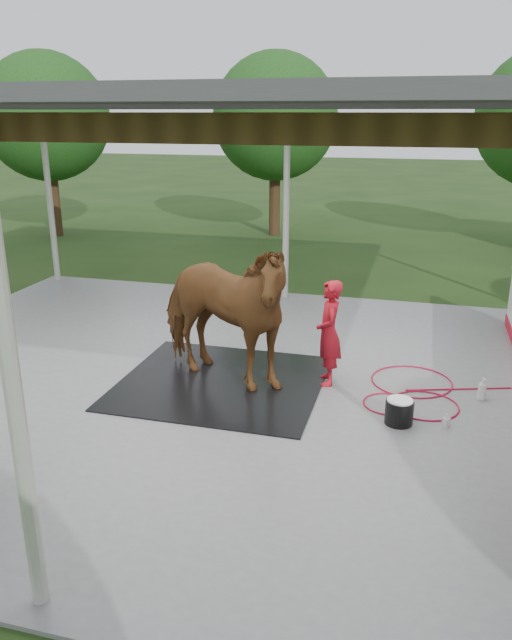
% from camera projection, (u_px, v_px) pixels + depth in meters
% --- Properties ---
extents(ground, '(100.00, 100.00, 0.00)m').
position_uv_depth(ground, '(218.00, 383.00, 9.57)').
color(ground, '#1E3814').
extents(concrete_slab, '(12.00, 10.00, 0.05)m').
position_uv_depth(concrete_slab, '(218.00, 381.00, 9.56)').
color(concrete_slab, slate).
rests_on(concrete_slab, ground).
extents(pavilion_structure, '(12.60, 10.60, 4.05)m').
position_uv_depth(pavilion_structure, '(212.00, 111.00, 8.31)').
color(pavilion_structure, beige).
rests_on(pavilion_structure, ground).
extents(tree_belt, '(28.00, 28.00, 5.80)m').
position_uv_depth(tree_belt, '(252.00, 123.00, 9.11)').
color(tree_belt, '#382314').
rests_on(tree_belt, ground).
extents(rubber_mat, '(3.00, 2.81, 0.02)m').
position_uv_depth(rubber_mat, '(221.00, 382.00, 9.44)').
color(rubber_mat, black).
rests_on(rubber_mat, concrete_slab).
extents(horse, '(2.88, 2.08, 2.22)m').
position_uv_depth(horse, '(220.00, 312.00, 9.09)').
color(horse, brown).
rests_on(horse, rubber_mat).
extents(handler, '(0.51, 0.66, 1.59)m').
position_uv_depth(handler, '(329.00, 333.00, 9.21)').
color(handler, red).
rests_on(handler, concrete_slab).
extents(wash_bucket, '(0.37, 0.37, 0.34)m').
position_uv_depth(wash_bucket, '(399.00, 411.00, 8.16)').
color(wash_bucket, black).
rests_on(wash_bucket, concrete_slab).
extents(soap_bottle_a, '(0.17, 0.17, 0.33)m').
position_uv_depth(soap_bottle_a, '(482.00, 389.00, 8.84)').
color(soap_bottle_a, silver).
rests_on(soap_bottle_a, concrete_slab).
extents(soap_bottle_b, '(0.11, 0.11, 0.18)m').
position_uv_depth(soap_bottle_b, '(446.00, 420.00, 8.11)').
color(soap_bottle_b, '#338CD8').
rests_on(soap_bottle_b, concrete_slab).
extents(hose_coil, '(2.09, 1.88, 0.02)m').
position_uv_depth(hose_coil, '(412.00, 392.00, 9.10)').
color(hose_coil, '#AE0C2F').
rests_on(hose_coil, concrete_slab).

